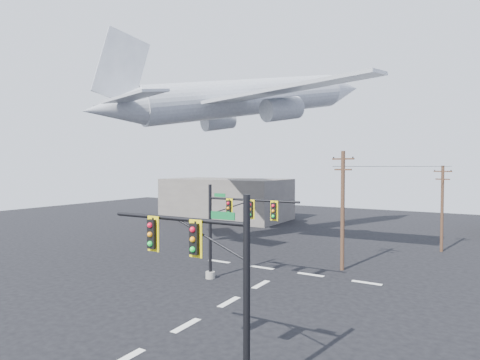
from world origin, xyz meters
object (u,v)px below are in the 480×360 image
Objects in this scene: signal_mast_far at (230,227)px; utility_pole_b at (442,207)px; signal_mast_near at (214,287)px; utility_pole_a at (343,208)px; airliner at (248,98)px.

utility_pole_b is at bearing 57.35° from signal_mast_far.
signal_mast_near is 18.64m from utility_pole_a.
signal_mast_near reaches higher than signal_mast_far.
utility_pole_b reaches higher than signal_mast_far.
signal_mast_far is at bearing 119.52° from signal_mast_near.
airliner reaches higher than signal_mast_far.
utility_pole_a reaches higher than signal_mast_far.
signal_mast_near is 0.77× the size of utility_pole_a.
utility_pole_a is (-0.91, 18.59, 1.01)m from signal_mast_near.
utility_pole_a reaches higher than signal_mast_near.
signal_mast_far is 21.60m from utility_pole_b.
utility_pole_a is at bearing 92.79° from signal_mast_near.
airliner is (-12.20, 24.04, 11.03)m from signal_mast_near.
utility_pole_b is 21.07m from airliner.
utility_pole_a is at bearing -89.70° from airliner.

